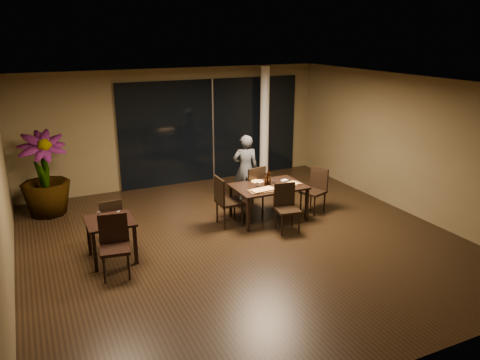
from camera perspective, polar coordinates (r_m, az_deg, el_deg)
name	(u,v)px	position (r m, az deg, el deg)	size (l,w,h in m)	color
ground	(242,241)	(9.11, 0.26, -7.45)	(8.00, 8.00, 0.00)	black
wall_back	(175,127)	(12.26, -7.91, 6.39)	(8.00, 0.10, 3.00)	brown
wall_front	(401,260)	(5.45, 19.07, -9.21)	(8.00, 0.10, 3.00)	brown
wall_right	(409,145)	(10.90, 19.95, 4.06)	(0.10, 8.00, 3.00)	brown
ceiling	(242,83)	(8.29, 0.28, 11.79)	(8.00, 8.00, 0.04)	silver
window_panel	(212,130)	(12.54, -3.38, 6.08)	(5.00, 0.06, 2.70)	black
column	(264,122)	(12.81, 3.00, 7.02)	(0.24, 0.24, 3.00)	silver
main_table	(269,189)	(9.95, 3.50, -1.08)	(1.50, 1.00, 0.75)	black
side_table	(110,227)	(8.48, -15.53, -5.52)	(0.80, 0.80, 0.75)	black
chair_main_far	(253,186)	(10.47, 1.65, -0.70)	(0.55, 0.55, 1.02)	black
chair_main_near	(286,205)	(9.46, 5.64, -3.03)	(0.51, 0.51, 0.97)	black
chair_main_left	(225,199)	(9.60, -1.81, -2.31)	(0.49, 0.49, 1.05)	black
chair_main_right	(316,187)	(10.54, 9.21, -0.90)	(0.58, 0.58, 0.99)	black
chair_side_far	(111,219)	(9.11, -15.50, -4.64)	(0.44, 0.44, 0.92)	black
chair_side_near	(114,242)	(8.01, -15.07, -7.32)	(0.54, 0.54, 1.02)	black
diner	(246,169)	(10.91, 0.68, 1.38)	(0.55, 0.36, 1.61)	#2F3235
potted_plant	(44,174)	(10.94, -22.77, 0.63)	(1.00, 1.00, 1.84)	#1A4E1A
pizza_board_left	(263,191)	(9.58, 2.81, -1.29)	(0.59, 0.30, 0.01)	#493217
pizza_board_right	(289,185)	(9.94, 5.97, -0.66)	(0.60, 0.30, 0.01)	#4C3018
oblong_pizza_left	(263,190)	(9.58, 2.81, -1.20)	(0.47, 0.22, 0.02)	maroon
oblong_pizza_right	(289,185)	(9.94, 5.98, -0.57)	(0.46, 0.21, 0.02)	#6B0F09
round_pizza	(257,182)	(10.14, 2.14, -0.20)	(0.27, 0.27, 0.01)	#B63814
bottle_a	(266,179)	(9.89, 3.17, 0.09)	(0.06, 0.06, 0.27)	black
bottle_b	(270,179)	(9.91, 3.63, 0.09)	(0.06, 0.06, 0.26)	black
bottle_c	(268,176)	(9.95, 3.47, 0.46)	(0.08, 0.08, 0.36)	black
tumbler_left	(257,185)	(9.83, 2.14, -0.58)	(0.07, 0.07, 0.08)	white
tumbler_right	(274,181)	(10.08, 4.13, -0.09)	(0.08, 0.08, 0.10)	white
napkin_near	(294,182)	(10.16, 6.58, -0.27)	(0.18, 0.10, 0.01)	white
napkin_far	(285,180)	(10.29, 5.53, -0.01)	(0.18, 0.10, 0.01)	silver
wine_glass_a	(99,216)	(8.46, -16.81, -4.19)	(0.07, 0.07, 0.16)	white
wine_glass_b	(119,216)	(8.36, -14.55, -4.21)	(0.08, 0.08, 0.17)	white
side_napkin	(112,224)	(8.26, -15.29, -5.14)	(0.18, 0.11, 0.01)	silver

